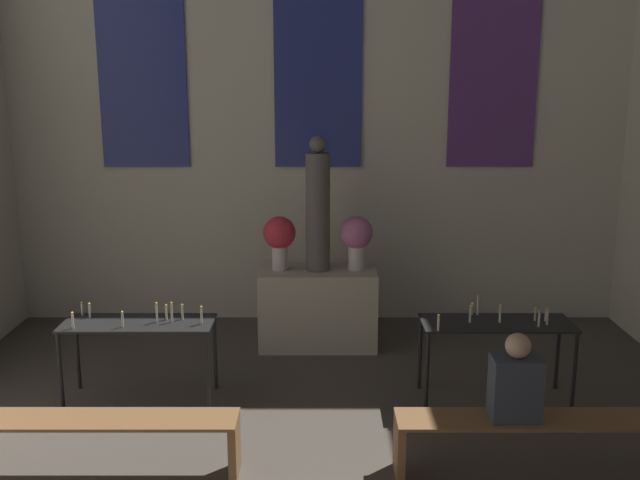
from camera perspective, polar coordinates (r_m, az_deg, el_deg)
The scene contains 10 objects.
wall_back at distance 8.57m, azimuth 0.04°, elevation 13.30°, with size 7.54×0.16×5.95m.
altar at distance 7.98m, azimuth 0.02°, elevation -5.41°, with size 1.29×0.66×0.88m.
statue at distance 7.70m, azimuth 0.02°, elevation 2.59°, with size 0.26×0.26×1.47m.
flower_vase_left at distance 7.78m, azimuth -3.08°, elevation 0.28°, with size 0.36×0.36×0.59m.
flower_vase_right at distance 7.77m, azimuth 3.12°, elevation 0.28°, with size 0.36×0.36×0.59m.
candle_rack_left at distance 6.78m, azimuth -14.12°, elevation -7.04°, with size 1.38×0.52×0.95m.
candle_rack_right at distance 6.77m, azimuth 14.13°, elevation -7.07°, with size 1.38×0.52×0.95m.
pew_back_left at distance 5.77m, azimuth -18.15°, elevation -14.40°, with size 2.29×0.36×0.47m.
pew_back_right at distance 5.76m, azimuth 18.06°, elevation -14.46°, with size 2.29×0.36×0.47m.
person_seated at distance 5.51m, azimuth 15.57°, elevation -10.94°, with size 0.36×0.24×0.66m.
Camera 1 is at (0.02, 0.86, 2.92)m, focal length 40.00 mm.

